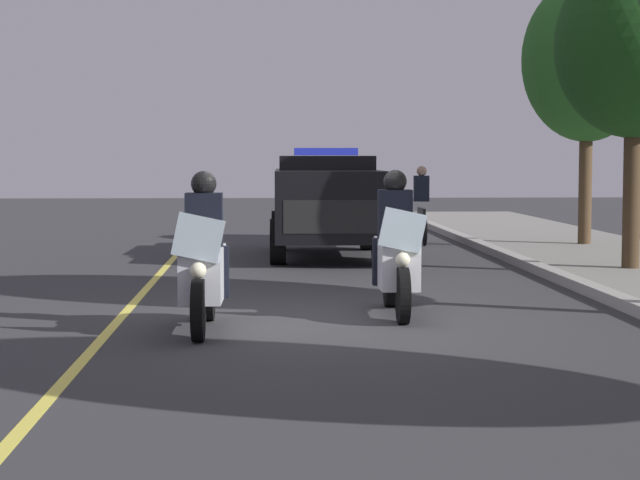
{
  "coord_description": "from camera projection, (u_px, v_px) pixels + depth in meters",
  "views": [
    {
      "loc": [
        13.05,
        -0.67,
        1.86
      ],
      "look_at": [
        -0.17,
        0.0,
        0.9
      ],
      "focal_mm": 63.68,
      "sensor_mm": 36.0,
      "label": 1
    }
  ],
  "objects": [
    {
      "name": "ground_plane",
      "position": [
        321.0,
        318.0,
        13.17
      ],
      "size": [
        80.0,
        80.0,
        0.0
      ],
      "primitive_type": "plane",
      "color": "#333335"
    },
    {
      "name": "lane_stripe_center",
      "position": [
        119.0,
        319.0,
        13.05
      ],
      "size": [
        48.0,
        0.12,
        0.01
      ],
      "primitive_type": "cube",
      "color": "#E0D14C",
      "rests_on": "ground"
    },
    {
      "name": "police_motorcycle_lead_left",
      "position": [
        203.0,
        266.0,
        12.21
      ],
      "size": [
        2.14,
        0.57,
        1.72
      ],
      "color": "black",
      "rests_on": "ground"
    },
    {
      "name": "police_motorcycle_lead_right",
      "position": [
        396.0,
        256.0,
        13.42
      ],
      "size": [
        2.14,
        0.57,
        1.72
      ],
      "color": "black",
      "rests_on": "ground"
    },
    {
      "name": "police_suv",
      "position": [
        326.0,
        200.0,
        21.34
      ],
      "size": [
        4.94,
        2.15,
        2.05
      ],
      "color": "black",
      "rests_on": "ground"
    },
    {
      "name": "cyclist_background",
      "position": [
        421.0,
        205.0,
        24.59
      ],
      "size": [
        1.76,
        0.32,
        1.69
      ],
      "color": "black",
      "rests_on": "ground"
    },
    {
      "name": "tree_far_back",
      "position": [
        635.0,
        46.0,
        17.95
      ],
      "size": [
        2.53,
        2.53,
        5.03
      ],
      "color": "#42301E",
      "rests_on": "sidewalk_strip"
    },
    {
      "name": "tree_behind_suv",
      "position": [
        587.0,
        60.0,
        23.08
      ],
      "size": [
        2.66,
        2.66,
        5.44
      ],
      "color": "#4C3823",
      "rests_on": "sidewalk_strip"
    }
  ]
}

